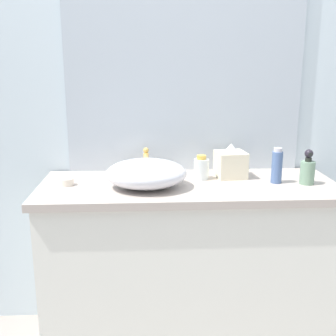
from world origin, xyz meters
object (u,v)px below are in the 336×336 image
at_px(soap_dispenser, 308,170).
at_px(lotion_bottle, 201,168).
at_px(sink_basin, 146,173).
at_px(candle_jar, 67,182).
at_px(perfume_bottle, 277,166).
at_px(tissue_box, 231,163).

xyz_separation_m(soap_dispenser, lotion_bottle, (-0.47, 0.11, -0.01)).
distance_m(sink_basin, candle_jar, 0.37).
height_order(perfume_bottle, tissue_box, same).
xyz_separation_m(perfume_bottle, tissue_box, (-0.19, 0.11, -0.01)).
height_order(lotion_bottle, tissue_box, tissue_box).
bearing_deg(soap_dispenser, tissue_box, 157.25).
bearing_deg(soap_dispenser, lotion_bottle, 167.01).
bearing_deg(perfume_bottle, tissue_box, 150.31).
height_order(tissue_box, candle_jar, tissue_box).
relative_size(tissue_box, candle_jar, 2.70).
bearing_deg(soap_dispenser, sink_basin, -179.08).
relative_size(sink_basin, perfume_bottle, 2.20).
bearing_deg(lotion_bottle, candle_jar, -173.45).
relative_size(soap_dispenser, candle_jar, 2.64).
bearing_deg(soap_dispenser, candle_jar, 178.03).
height_order(perfume_bottle, candle_jar, perfume_bottle).
bearing_deg(perfume_bottle, soap_dispenser, -11.48).
distance_m(sink_basin, perfume_bottle, 0.60).
xyz_separation_m(tissue_box, candle_jar, (-0.77, -0.10, -0.05)).
height_order(sink_basin, soap_dispenser, soap_dispenser).
distance_m(soap_dispenser, candle_jar, 1.09).
bearing_deg(perfume_bottle, lotion_bottle, 166.41).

